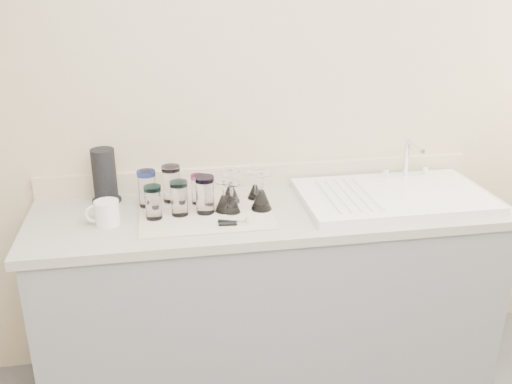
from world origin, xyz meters
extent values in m
cube|color=#C1AE89|center=(0.00, 1.50, 1.25)|extent=(3.50, 0.04, 2.50)
cube|color=slate|center=(0.00, 1.20, 0.43)|extent=(2.00, 0.60, 0.86)
cube|color=gray|center=(0.00, 1.20, 0.88)|extent=(2.06, 0.62, 0.04)
cube|color=white|center=(0.55, 1.20, 0.92)|extent=(0.82, 0.50, 0.03)
cylinder|color=silver|center=(0.69, 1.40, 1.03)|extent=(0.02, 0.02, 0.18)
cylinder|color=silver|center=(0.69, 1.32, 1.10)|extent=(0.02, 0.16, 0.02)
cylinder|color=silver|center=(0.59, 1.40, 0.96)|extent=(0.03, 0.03, 0.04)
cylinder|color=silver|center=(0.79, 1.40, 0.96)|extent=(0.03, 0.03, 0.04)
cube|color=silver|center=(-0.29, 1.19, 0.90)|extent=(0.55, 0.42, 0.01)
cylinder|color=white|center=(-0.53, 1.30, 0.98)|extent=(0.08, 0.08, 0.14)
cylinder|color=#1B32C0|center=(-0.53, 1.30, 1.06)|extent=(0.08, 0.08, 0.02)
cylinder|color=white|center=(-0.42, 1.34, 0.98)|extent=(0.08, 0.08, 0.14)
cylinder|color=#9F84C7|center=(-0.42, 1.34, 1.06)|extent=(0.08, 0.08, 0.02)
cylinder|color=white|center=(-0.31, 1.29, 0.96)|extent=(0.06, 0.06, 0.11)
cylinder|color=#E02D93|center=(-0.31, 1.29, 1.03)|extent=(0.06, 0.06, 0.02)
cylinder|color=white|center=(-0.50, 1.16, 0.97)|extent=(0.07, 0.07, 0.12)
cylinder|color=teal|center=(-0.50, 1.16, 1.04)|extent=(0.07, 0.07, 0.02)
cylinder|color=white|center=(-0.40, 1.18, 0.97)|extent=(0.07, 0.07, 0.13)
cylinder|color=#3FC1C2|center=(-0.40, 1.18, 1.05)|extent=(0.07, 0.07, 0.02)
cylinder|color=white|center=(-0.29, 1.19, 0.98)|extent=(0.08, 0.08, 0.14)
cylinder|color=#6238A0|center=(-0.29, 1.19, 1.06)|extent=(0.08, 0.08, 0.02)
cone|color=white|center=(-0.17, 1.29, 0.95)|extent=(0.08, 0.08, 0.08)
cylinder|color=white|center=(-0.17, 1.29, 1.02)|extent=(0.01, 0.01, 0.06)
cylinder|color=white|center=(-0.17, 1.29, 1.05)|extent=(0.08, 0.08, 0.01)
cone|color=white|center=(-0.06, 1.30, 0.94)|extent=(0.07, 0.07, 0.06)
cylinder|color=white|center=(-0.06, 1.30, 1.00)|extent=(0.01, 0.01, 0.05)
cylinder|color=white|center=(-0.06, 1.30, 1.03)|extent=(0.07, 0.07, 0.01)
cone|color=white|center=(-0.18, 1.17, 0.94)|extent=(0.07, 0.07, 0.07)
cylinder|color=white|center=(-0.18, 1.17, 1.01)|extent=(0.01, 0.01, 0.06)
cylinder|color=white|center=(-0.18, 1.17, 1.04)|extent=(0.07, 0.07, 0.01)
cone|color=white|center=(-0.05, 1.18, 0.95)|extent=(0.09, 0.09, 0.08)
cylinder|color=white|center=(-0.05, 1.18, 1.03)|extent=(0.01, 0.01, 0.07)
cylinder|color=white|center=(-0.05, 1.18, 1.07)|extent=(0.09, 0.09, 0.01)
cone|color=white|center=(-0.21, 1.19, 0.94)|extent=(0.08, 0.08, 0.07)
cylinder|color=white|center=(-0.21, 1.19, 1.01)|extent=(0.01, 0.01, 0.06)
cylinder|color=white|center=(-0.21, 1.19, 1.04)|extent=(0.08, 0.08, 0.01)
cube|color=silver|center=(-0.15, 1.04, 0.92)|extent=(0.05, 0.03, 0.02)
cylinder|color=black|center=(-0.20, 1.04, 0.92)|extent=(0.10, 0.02, 0.02)
cylinder|color=black|center=(-0.20, 1.06, 0.92)|extent=(0.09, 0.05, 0.02)
cylinder|color=white|center=(-0.69, 1.15, 0.95)|extent=(0.10, 0.10, 0.10)
torus|color=white|center=(-0.74, 1.15, 0.95)|extent=(0.08, 0.02, 0.08)
cylinder|color=black|center=(-0.71, 1.40, 0.91)|extent=(0.13, 0.13, 0.01)
cylinder|color=black|center=(-0.71, 1.40, 1.03)|extent=(0.10, 0.10, 0.23)
camera|label=1|loc=(-0.46, -1.01, 1.88)|focal=40.00mm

